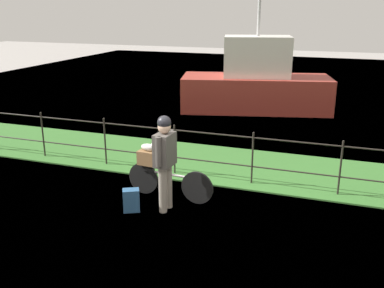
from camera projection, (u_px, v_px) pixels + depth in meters
ground_plane at (174, 226)px, 6.99m from camera, size 60.00×60.00×0.00m
grass_strip at (223, 164)px, 9.65m from camera, size 27.00×2.40×0.03m
harbor_water at (276, 99)px, 16.51m from camera, size 30.00×30.00×0.00m
iron_fence at (212, 150)px, 8.69m from camera, size 18.04×0.04×1.08m
bicycle_main at (168, 182)px, 7.92m from camera, size 1.70×0.22×0.60m
wooden_crate at (148, 157)px, 7.95m from camera, size 0.37×0.29×0.26m
terrier_dog at (149, 147)px, 7.88m from camera, size 0.32×0.16×0.18m
cyclist_person at (165, 155)px, 7.25m from camera, size 0.29×0.54×1.68m
backpack_on_paving at (131, 200)px, 7.44m from camera, size 0.33×0.29×0.40m
moored_boat_near at (256, 84)px, 14.49m from camera, size 5.17×2.94×4.05m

